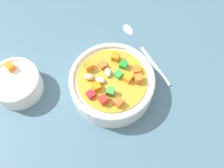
{
  "coord_description": "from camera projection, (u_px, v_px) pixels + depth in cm",
  "views": [
    {
      "loc": [
        -20.65,
        13.52,
        53.57
      ],
      "look_at": [
        0.0,
        0.0,
        2.72
      ],
      "focal_mm": 43.51,
      "sensor_mm": 36.0,
      "label": 1
    }
  ],
  "objects": [
    {
      "name": "soup_bowl_main",
      "position": [
        112.0,
        84.0,
        0.56
      ],
      "size": [
        17.54,
        17.54,
        6.69
      ],
      "color": "white",
      "rests_on": "ground_plane"
    },
    {
      "name": "spoon",
      "position": [
        142.0,
        47.0,
        0.63
      ],
      "size": [
        19.22,
        2.48,
        0.89
      ],
      "rotation": [
        0.0,
        0.0,
        6.23
      ],
      "color": "silver",
      "rests_on": "ground_plane"
    },
    {
      "name": "side_bowl_small",
      "position": [
        16.0,
        83.0,
        0.57
      ],
      "size": [
        10.44,
        10.44,
        5.77
      ],
      "color": "white",
      "rests_on": "ground_plane"
    },
    {
      "name": "ground_plane",
      "position": [
        112.0,
        91.0,
        0.6
      ],
      "size": [
        140.0,
        140.0,
        2.0
      ],
      "primitive_type": "cube",
      "color": "#42667A"
    }
  ]
}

